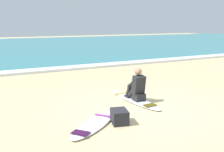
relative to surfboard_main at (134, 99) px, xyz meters
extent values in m
plane|color=#CCB584|center=(-0.23, -0.56, -0.04)|extent=(80.00, 80.00, 0.00)
cube|color=teal|center=(-0.23, 19.91, 0.01)|extent=(80.00, 28.00, 0.10)
cube|color=white|center=(-0.23, 6.21, 0.02)|extent=(80.00, 0.90, 0.11)
ellipsoid|color=silver|center=(0.00, 0.00, 0.00)|extent=(0.62, 2.46, 0.07)
cube|color=gold|center=(-0.03, 0.68, 0.04)|extent=(0.48, 0.12, 0.01)
cube|color=#4C400C|center=(0.03, -0.78, 0.04)|extent=(0.37, 0.25, 0.01)
cube|color=#232326|center=(0.01, -0.26, 0.14)|extent=(0.32, 0.26, 0.20)
cylinder|color=#232326|center=(-0.09, -0.07, 0.29)|extent=(0.15, 0.41, 0.43)
cylinder|color=#232326|center=(-0.11, 0.13, 0.26)|extent=(0.12, 0.26, 0.42)
cube|color=#232326|center=(-0.11, 0.20, 0.07)|extent=(0.10, 0.22, 0.05)
cylinder|color=#232326|center=(0.11, -0.07, 0.29)|extent=(0.15, 0.41, 0.43)
cylinder|color=#232326|center=(0.12, 0.13, 0.26)|extent=(0.12, 0.26, 0.42)
cube|color=#232326|center=(0.13, 0.20, 0.07)|extent=(0.10, 0.22, 0.05)
cube|color=#232326|center=(0.01, -0.22, 0.49)|extent=(0.34, 0.30, 0.57)
sphere|color=#A37556|center=(0.01, -0.19, 0.88)|extent=(0.21, 0.21, 0.21)
cylinder|color=#232326|center=(-0.13, -0.07, 0.52)|extent=(0.09, 0.40, 0.31)
cylinder|color=#232326|center=(0.15, -0.07, 0.52)|extent=(0.09, 0.40, 0.31)
ellipsoid|color=white|center=(-1.88, -1.26, 0.00)|extent=(1.78, 1.56, 0.07)
cube|color=purple|center=(-1.47, -0.94, 0.04)|extent=(0.38, 0.44, 0.01)
cube|color=#351037|center=(-2.35, -1.63, 0.04)|extent=(0.41, 0.43, 0.01)
cube|color=#232328|center=(-1.28, -1.38, 0.12)|extent=(0.48, 0.56, 0.32)
camera|label=1|loc=(-4.15, -6.45, 2.26)|focal=42.26mm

